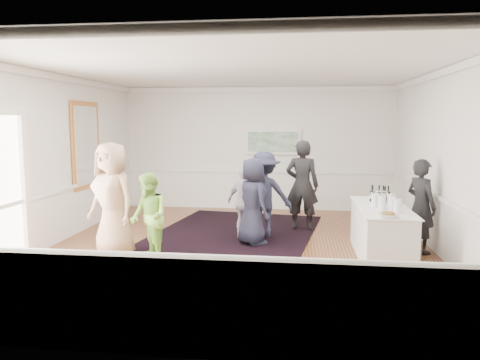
# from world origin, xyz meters

# --- Properties ---
(floor) EXTENTS (8.00, 8.00, 0.00)m
(floor) POSITION_xyz_m (0.00, 0.00, 0.00)
(floor) COLOR brown
(floor) RESTS_ON ground
(ceiling) EXTENTS (7.00, 8.00, 0.02)m
(ceiling) POSITION_xyz_m (0.00, 0.00, 3.20)
(ceiling) COLOR white
(ceiling) RESTS_ON wall_back
(wall_left) EXTENTS (0.02, 8.00, 3.20)m
(wall_left) POSITION_xyz_m (-3.50, 0.00, 1.60)
(wall_left) COLOR white
(wall_left) RESTS_ON floor
(wall_right) EXTENTS (0.02, 8.00, 3.20)m
(wall_right) POSITION_xyz_m (3.50, 0.00, 1.60)
(wall_right) COLOR white
(wall_right) RESTS_ON floor
(wall_back) EXTENTS (7.00, 0.02, 3.20)m
(wall_back) POSITION_xyz_m (0.00, 4.00, 1.60)
(wall_back) COLOR white
(wall_back) RESTS_ON floor
(wall_front) EXTENTS (7.00, 0.02, 3.20)m
(wall_front) POSITION_xyz_m (0.00, -4.00, 1.60)
(wall_front) COLOR white
(wall_front) RESTS_ON floor
(wainscoting) EXTENTS (7.00, 8.00, 1.00)m
(wainscoting) POSITION_xyz_m (0.00, 0.00, 0.50)
(wainscoting) COLOR white
(wainscoting) RESTS_ON floor
(mirror) EXTENTS (0.05, 1.25, 1.85)m
(mirror) POSITION_xyz_m (-3.45, 1.30, 1.80)
(mirror) COLOR #DD8841
(mirror) RESTS_ON wall_left
(landscape_painting) EXTENTS (1.44, 0.06, 0.66)m
(landscape_painting) POSITION_xyz_m (0.40, 3.95, 1.78)
(landscape_painting) COLOR white
(landscape_painting) RESTS_ON wall_back
(area_rug) EXTENTS (3.70, 4.52, 0.02)m
(area_rug) POSITION_xyz_m (-0.22, 1.22, 0.01)
(area_rug) COLOR black
(area_rug) RESTS_ON floor
(serving_table) EXTENTS (0.83, 2.17, 0.88)m
(serving_table) POSITION_xyz_m (2.47, -0.24, 0.44)
(serving_table) COLOR white
(serving_table) RESTS_ON floor
(bartender) EXTENTS (0.66, 0.72, 1.66)m
(bartender) POSITION_xyz_m (3.20, 0.15, 0.83)
(bartender) COLOR black
(bartender) RESTS_ON floor
(guest_tan) EXTENTS (1.13, 0.98, 1.96)m
(guest_tan) POSITION_xyz_m (-2.08, -0.73, 0.98)
(guest_tan) COLOR tan
(guest_tan) RESTS_ON floor
(guest_green) EXTENTS (0.88, 0.91, 1.47)m
(guest_green) POSITION_xyz_m (-1.39, -0.88, 0.74)
(guest_green) COLOR #8CD153
(guest_green) RESTS_ON floor
(guest_lilac) EXTENTS (0.91, 0.74, 1.45)m
(guest_lilac) POSITION_xyz_m (0.04, 0.75, 0.73)
(guest_lilac) COLOR silver
(guest_lilac) RESTS_ON floor
(guest_dark_a) EXTENTS (1.13, 0.67, 1.72)m
(guest_dark_a) POSITION_xyz_m (0.38, 0.94, 0.86)
(guest_dark_a) COLOR #1F2235
(guest_dark_a) RESTS_ON floor
(guest_dark_b) EXTENTS (0.77, 0.57, 1.92)m
(guest_dark_b) POSITION_xyz_m (1.15, 1.65, 0.96)
(guest_dark_b) COLOR black
(guest_dark_b) RESTS_ON floor
(guest_navy) EXTENTS (0.89, 0.95, 1.63)m
(guest_navy) POSITION_xyz_m (0.22, 0.36, 0.82)
(guest_navy) COLOR #1F2235
(guest_navy) RESTS_ON floor
(wine_bottles) EXTENTS (0.35, 0.21, 0.31)m
(wine_bottles) POSITION_xyz_m (2.51, 0.23, 1.03)
(wine_bottles) COLOR black
(wine_bottles) RESTS_ON serving_table
(juice_pitchers) EXTENTS (0.38, 0.64, 0.24)m
(juice_pitchers) POSITION_xyz_m (2.51, -0.48, 1.00)
(juice_pitchers) COLOR #5EAE3E
(juice_pitchers) RESTS_ON serving_table
(ice_bucket) EXTENTS (0.26, 0.26, 0.25)m
(ice_bucket) POSITION_xyz_m (2.47, -0.04, 0.99)
(ice_bucket) COLOR silver
(ice_bucket) RESTS_ON serving_table
(nut_bowl) EXTENTS (0.29, 0.29, 0.08)m
(nut_bowl) POSITION_xyz_m (2.40, -1.15, 0.92)
(nut_bowl) COLOR white
(nut_bowl) RESTS_ON serving_table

